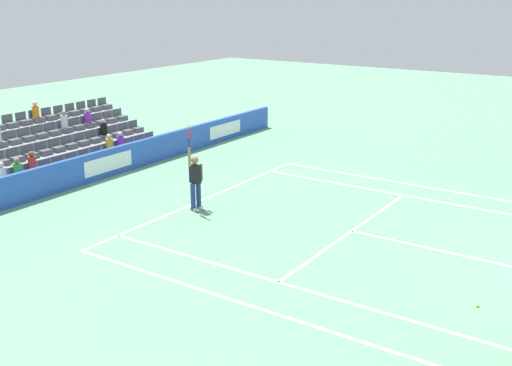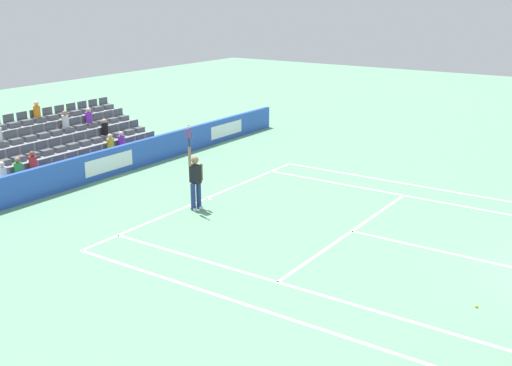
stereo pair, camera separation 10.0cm
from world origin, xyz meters
The scene contains 12 objects.
line_baseline centered at (0.00, -11.89, 0.00)m, with size 10.97×0.10×0.01m, color white.
line_service centered at (0.00, -6.40, 0.00)m, with size 8.23×0.10×0.01m, color white.
line_centre_service centered at (0.00, -3.20, 0.00)m, with size 0.10×6.40×0.01m, color white.
line_singles_sideline_left centered at (4.12, -5.95, 0.00)m, with size 0.10×11.89×0.01m, color white.
line_singles_sideline_right centered at (-4.12, -5.95, 0.00)m, with size 0.10×11.89×0.01m, color white.
line_doubles_sideline_left centered at (5.49, -5.95, 0.00)m, with size 0.10×11.89×0.01m, color white.
line_doubles_sideline_right centered at (-5.49, -5.95, 0.00)m, with size 0.10×11.89×0.01m, color white.
line_centre_mark centered at (0.00, -11.79, 0.00)m, with size 0.10×0.20×0.01m, color white.
sponsor_barrier centered at (0.00, -16.69, 0.54)m, with size 22.41×0.22×1.07m.
tennis_player centered at (1.05, -11.47, 0.99)m, with size 0.52×0.39×2.85m.
stadium_stand centered at (0.01, -19.62, 0.68)m, with size 8.06×3.80×2.55m.
loose_tennis_ball centered at (2.69, -2.02, 0.03)m, with size 0.07×0.07×0.07m, color #D1E533.
Camera 1 is at (15.91, 0.84, 6.75)m, focal length 43.79 mm.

